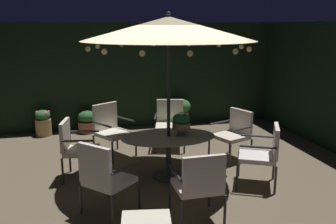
# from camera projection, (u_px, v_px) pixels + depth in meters

# --- Properties ---
(ground_plane) EXTENTS (8.02, 7.48, 0.02)m
(ground_plane) POSITION_uv_depth(u_px,v_px,m) (159.00, 182.00, 5.97)
(ground_plane) COLOR brown
(hedge_backdrop_rear) EXTENTS (8.02, 0.30, 2.58)m
(hedge_backdrop_rear) POSITION_uv_depth(u_px,v_px,m) (128.00, 75.00, 9.06)
(hedge_backdrop_rear) COLOR black
(hedge_backdrop_rear) RESTS_ON ground_plane
(patio_dining_table) EXTENTS (1.58, 1.06, 0.71)m
(patio_dining_table) POSITION_uv_depth(u_px,v_px,m) (169.00, 144.00, 6.04)
(patio_dining_table) COLOR #2A3234
(patio_dining_table) RESTS_ON ground_plane
(patio_umbrella) EXTENTS (2.72, 2.72, 2.70)m
(patio_umbrella) POSITION_uv_depth(u_px,v_px,m) (169.00, 29.00, 5.61)
(patio_umbrella) COLOR #2E2A2D
(patio_umbrella) RESTS_ON ground_plane
(centerpiece_planter) EXTENTS (0.30, 0.30, 0.40)m
(centerpiece_planter) POSITION_uv_depth(u_px,v_px,m) (181.00, 122.00, 6.01)
(centerpiece_planter) COLOR olive
(centerpiece_planter) RESTS_ON patio_dining_table
(patio_chair_north) EXTENTS (0.80, 0.80, 0.99)m
(patio_chair_north) POSITION_uv_depth(u_px,v_px,m) (264.00, 151.00, 5.69)
(patio_chair_north) COLOR #2D2F33
(patio_chair_north) RESTS_ON ground_plane
(patio_chair_northeast) EXTENTS (0.76, 0.77, 0.93)m
(patio_chair_northeast) POSITION_uv_depth(u_px,v_px,m) (234.00, 131.00, 6.91)
(patio_chair_northeast) COLOR #2D3233
(patio_chair_northeast) RESTS_ON ground_plane
(patio_chair_east) EXTENTS (0.75, 0.76, 0.99)m
(patio_chair_east) POSITION_uv_depth(u_px,v_px,m) (170.00, 121.00, 7.54)
(patio_chair_east) COLOR #2E3135
(patio_chair_east) RESTS_ON ground_plane
(patio_chair_southeast) EXTENTS (0.84, 0.84, 1.01)m
(patio_chair_southeast) POSITION_uv_depth(u_px,v_px,m) (111.00, 127.00, 7.08)
(patio_chair_southeast) COLOR #2D2E31
(patio_chair_southeast) RESTS_ON ground_plane
(patio_chair_south) EXTENTS (0.66, 0.66, 0.99)m
(patio_chair_south) POSITION_uv_depth(u_px,v_px,m) (75.00, 145.00, 5.97)
(patio_chair_south) COLOR #302F30
(patio_chair_south) RESTS_ON ground_plane
(patio_chair_southwest) EXTENTS (0.82, 0.82, 1.02)m
(patio_chair_southwest) POSITION_uv_depth(u_px,v_px,m) (104.00, 175.00, 4.79)
(patio_chair_southwest) COLOR #313234
(patio_chair_southwest) RESTS_ON ground_plane
(patio_chair_west) EXTENTS (0.62, 0.59, 0.97)m
(patio_chair_west) POSITION_uv_depth(u_px,v_px,m) (199.00, 182.00, 4.60)
(patio_chair_west) COLOR #2C2A33
(patio_chair_west) RESTS_ON ground_plane
(ottoman_footrest) EXTENTS (0.61, 0.47, 0.39)m
(ottoman_footrest) POSITION_uv_depth(u_px,v_px,m) (146.00, 222.00, 4.09)
(ottoman_footrest) COLOR #2B2C32
(ottoman_footrest) RESTS_ON ground_plane
(potted_plant_left_far) EXTENTS (0.43, 0.43, 0.53)m
(potted_plant_left_far) POSITION_uv_depth(u_px,v_px,m) (87.00, 121.00, 8.69)
(potted_plant_left_far) COLOR #B0604B
(potted_plant_left_far) RESTS_ON ground_plane
(potted_plant_left_near) EXTENTS (0.36, 0.36, 0.60)m
(potted_plant_left_near) POSITION_uv_depth(u_px,v_px,m) (43.00, 122.00, 8.41)
(potted_plant_left_near) COLOR tan
(potted_plant_left_near) RESTS_ON ground_plane
(potted_plant_right_near) EXTENTS (0.51, 0.51, 0.70)m
(potted_plant_right_near) POSITION_uv_depth(u_px,v_px,m) (180.00, 111.00, 9.16)
(potted_plant_right_near) COLOR #AE6C50
(potted_plant_right_near) RESTS_ON ground_plane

